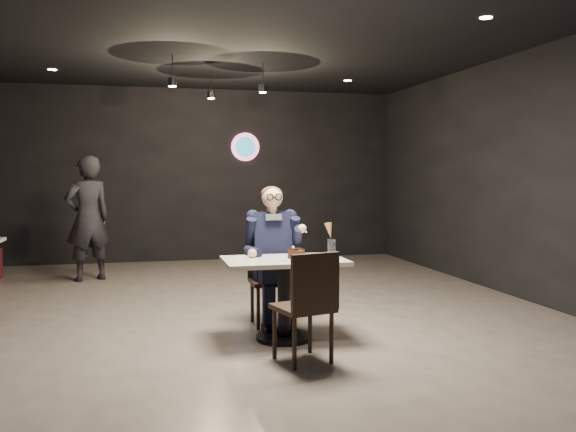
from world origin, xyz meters
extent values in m
plane|color=gray|center=(0.00, 0.00, 0.00)|extent=(9.00, 9.00, 0.00)
cube|color=black|center=(0.00, 2.00, 2.88)|extent=(1.40, 1.20, 0.36)
cube|color=silver|center=(0.27, -0.88, 0.38)|extent=(1.10, 0.70, 0.75)
cube|color=black|center=(0.27, -0.33, 0.46)|extent=(0.42, 0.46, 0.92)
cube|color=black|center=(0.27, -1.55, 0.46)|extent=(0.52, 0.55, 0.92)
cube|color=black|center=(0.27, -0.33, 0.72)|extent=(0.60, 0.80, 1.44)
cylinder|color=white|center=(0.33, -0.98, 0.76)|extent=(0.22, 0.22, 0.01)
cube|color=black|center=(0.36, -0.98, 0.80)|extent=(0.15, 0.13, 0.08)
ellipsoid|color=#2C873E|center=(0.38, -1.01, 0.84)|extent=(0.06, 0.04, 0.01)
cylinder|color=silver|center=(0.72, -0.91, 0.84)|extent=(0.08, 0.08, 0.17)
cone|color=#BA7E4C|center=(0.70, -0.91, 1.00)|extent=(0.09, 0.09, 0.14)
imported|color=black|center=(-1.75, 2.80, 0.89)|extent=(0.77, 0.66, 1.78)
camera|label=1|loc=(-0.97, -6.27, 1.53)|focal=38.00mm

